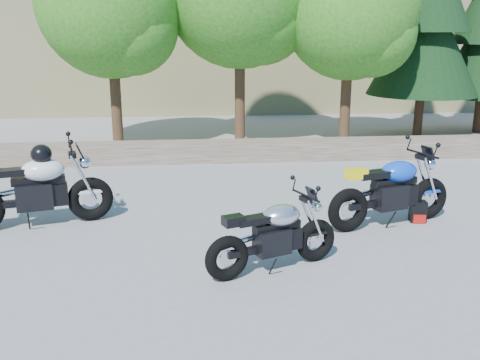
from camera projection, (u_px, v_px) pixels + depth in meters
name	position (u px, v px, depth m)	size (l,w,h in m)	color
ground	(232.00, 249.00, 7.64)	(90.00, 90.00, 0.00)	gray
stone_wall	(215.00, 151.00, 12.85)	(22.00, 0.55, 0.50)	#4F4135
tree_decid_left	(114.00, 7.00, 13.33)	(3.67, 3.67, 5.62)	#382314
tree_decid_right	(355.00, 13.00, 13.71)	(3.54, 3.54, 5.41)	#382314
conifer_near	(428.00, 8.00, 15.09)	(3.17, 3.17, 7.06)	#382314
silver_bike	(274.00, 236.00, 6.85)	(1.83, 0.89, 0.96)	black
white_bike	(34.00, 187.00, 8.39)	(2.35, 0.92, 1.32)	black
blue_bike	(391.00, 192.00, 8.48)	(2.22, 0.94, 1.14)	black
backpack	(418.00, 212.00, 8.72)	(0.28, 0.25, 0.35)	black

